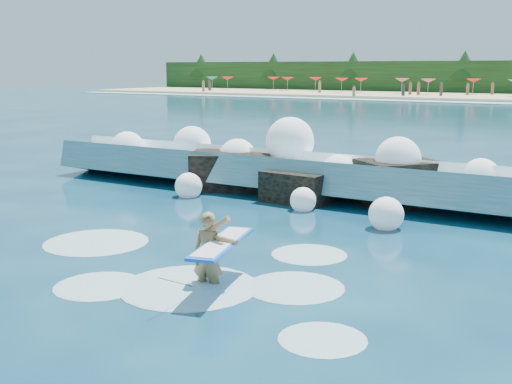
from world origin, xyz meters
TOP-DOWN VIEW (x-y plane):
  - ground at (0.00, 0.00)m, footprint 200.00×200.00m
  - breaking_wave at (-0.02, 7.93)m, footprint 19.62×2.99m
  - rock_cluster at (-0.22, 7.48)m, footprint 8.70×3.44m
  - surfer_with_board at (2.38, -1.02)m, footprint 1.18×2.89m
  - wave_spray at (-0.09, 7.70)m, footprint 15.76×4.72m
  - surf_foam at (1.31, -0.62)m, footprint 8.80×5.59m
  - beachgoers at (-20.78, 75.93)m, footprint 105.00×12.62m

SIDE VIEW (x-z plane):
  - ground at x=0.00m, z-range 0.00..0.00m
  - surf_foam at x=1.31m, z-range -0.07..0.07m
  - rock_cluster at x=-0.22m, z-range -0.28..1.26m
  - breaking_wave at x=-0.02m, z-range -0.26..1.44m
  - surfer_with_board at x=2.38m, z-range -0.22..1.47m
  - beachgoers at x=-20.78m, z-range 0.17..2.09m
  - wave_spray at x=-0.09m, z-range -0.13..2.40m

